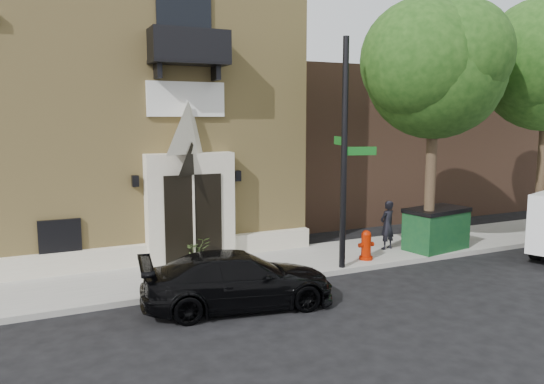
{
  "coord_description": "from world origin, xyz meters",
  "views": [
    {
      "loc": [
        -5.4,
        -12.17,
        4.37
      ],
      "look_at": [
        1.3,
        2.0,
        2.17
      ],
      "focal_mm": 35.0,
      "sensor_mm": 36.0,
      "label": 1
    }
  ],
  "objects_px": {
    "fire_hydrant": "(366,245)",
    "black_sedan": "(238,280)",
    "pedestrian_near": "(387,225)",
    "dumpster": "(436,228)",
    "street_sign": "(345,154)"
  },
  "relations": [
    {
      "from": "fire_hydrant",
      "to": "black_sedan",
      "type": "bearing_deg",
      "value": -160.19
    },
    {
      "from": "pedestrian_near",
      "to": "black_sedan",
      "type": "bearing_deg",
      "value": 8.45
    },
    {
      "from": "fire_hydrant",
      "to": "pedestrian_near",
      "type": "distance_m",
      "value": 1.6
    },
    {
      "from": "dumpster",
      "to": "fire_hydrant",
      "type": "bearing_deg",
      "value": 172.56
    },
    {
      "from": "fire_hydrant",
      "to": "dumpster",
      "type": "relative_size",
      "value": 0.4
    },
    {
      "from": "street_sign",
      "to": "dumpster",
      "type": "relative_size",
      "value": 2.88
    },
    {
      "from": "fire_hydrant",
      "to": "pedestrian_near",
      "type": "bearing_deg",
      "value": 29.59
    },
    {
      "from": "black_sedan",
      "to": "street_sign",
      "type": "distance_m",
      "value": 4.8
    },
    {
      "from": "black_sedan",
      "to": "street_sign",
      "type": "relative_size",
      "value": 0.7
    },
    {
      "from": "black_sedan",
      "to": "fire_hydrant",
      "type": "xyz_separation_m",
      "value": [
        4.8,
        1.73,
        -0.06
      ]
    },
    {
      "from": "street_sign",
      "to": "dumpster",
      "type": "height_order",
      "value": "street_sign"
    },
    {
      "from": "street_sign",
      "to": "fire_hydrant",
      "type": "relative_size",
      "value": 7.18
    },
    {
      "from": "black_sedan",
      "to": "dumpster",
      "type": "relative_size",
      "value": 2.01
    },
    {
      "from": "pedestrian_near",
      "to": "fire_hydrant",
      "type": "bearing_deg",
      "value": 15.94
    },
    {
      "from": "black_sedan",
      "to": "street_sign",
      "type": "height_order",
      "value": "street_sign"
    }
  ]
}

